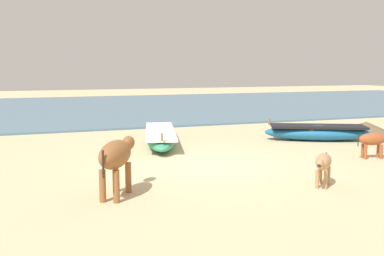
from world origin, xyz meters
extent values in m
plane|color=#CCB789|center=(0.00, 0.00, 0.00)|extent=(80.00, 80.00, 0.00)
cube|color=slate|center=(0.00, 16.96, 0.04)|extent=(60.00, 20.00, 0.08)
ellipsoid|color=#338C66|center=(-0.29, 3.40, 0.22)|extent=(2.09, 4.65, 0.44)
cube|color=white|center=(-0.29, 3.40, 0.40)|extent=(1.92, 4.12, 0.07)
cube|color=olive|center=(-0.38, 3.07, 0.34)|extent=(0.76, 0.32, 0.04)
cylinder|color=olive|center=(-0.85, 1.37, 0.54)|extent=(0.06, 0.06, 0.20)
ellipsoid|color=#1E669E|center=(4.70, 2.27, 0.25)|extent=(3.49, 2.42, 0.50)
cube|color=black|center=(4.70, 2.27, 0.46)|extent=(3.12, 2.22, 0.07)
cube|color=olive|center=(4.47, 2.38, 0.39)|extent=(0.49, 0.83, 0.04)
cylinder|color=olive|center=(3.30, 2.97, 0.60)|extent=(0.06, 0.06, 0.20)
ellipsoid|color=brown|center=(-2.74, -1.93, 0.79)|extent=(0.99, 1.23, 0.50)
ellipsoid|color=brown|center=(-2.35, -1.27, 0.88)|extent=(0.39, 0.44, 0.27)
sphere|color=#2D2119|center=(-2.26, -1.12, 0.85)|extent=(0.14, 0.14, 0.11)
cylinder|color=brown|center=(-2.67, -1.58, 0.29)|extent=(0.12, 0.12, 0.58)
cylinder|color=brown|center=(-2.46, -1.70, 0.29)|extent=(0.12, 0.12, 0.58)
cylinder|color=brown|center=(-3.02, -2.15, 0.29)|extent=(0.12, 0.12, 0.58)
cylinder|color=brown|center=(-2.80, -2.28, 0.29)|extent=(0.12, 0.12, 0.58)
cylinder|color=#2D2119|center=(-3.05, -2.45, 0.74)|extent=(0.04, 0.04, 0.47)
ellipsoid|color=tan|center=(1.26, -2.62, 0.50)|extent=(0.72, 0.73, 0.32)
ellipsoid|color=tan|center=(0.92, -2.97, 0.55)|extent=(0.27, 0.27, 0.17)
sphere|color=#2D2119|center=(0.85, -3.04, 0.53)|extent=(0.09, 0.09, 0.07)
cylinder|color=tan|center=(1.17, -2.83, 0.18)|extent=(0.07, 0.07, 0.37)
cylinder|color=tan|center=(1.06, -2.72, 0.18)|extent=(0.07, 0.07, 0.37)
cylinder|color=tan|center=(1.47, -2.53, 0.18)|extent=(0.07, 0.07, 0.37)
cylinder|color=tan|center=(1.35, -2.41, 0.18)|extent=(0.07, 0.07, 0.37)
cylinder|color=#2D2119|center=(1.53, -2.35, 0.47)|extent=(0.02, 0.02, 0.30)
ellipsoid|color=#9E4C28|center=(4.20, -0.73, 0.51)|extent=(0.79, 0.46, 0.33)
cylinder|color=#9E4C28|center=(4.43, -0.70, 0.19)|extent=(0.07, 0.07, 0.37)
cylinder|color=#9E4C28|center=(4.39, -0.86, 0.19)|extent=(0.07, 0.07, 0.37)
cylinder|color=#9E4C28|center=(4.00, -0.60, 0.19)|extent=(0.07, 0.07, 0.37)
cylinder|color=#9E4C28|center=(3.97, -0.76, 0.19)|extent=(0.07, 0.07, 0.37)
cylinder|color=#2D2119|center=(3.81, -0.64, 0.48)|extent=(0.02, 0.02, 0.31)
cone|color=brown|center=(7.52, 3.23, 0.20)|extent=(2.14, 2.14, 0.39)
camera|label=1|loc=(-4.32, -9.98, 2.34)|focal=42.76mm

